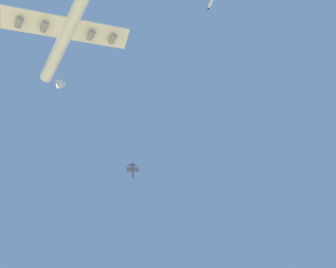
# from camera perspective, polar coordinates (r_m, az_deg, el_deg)

# --- Properties ---
(carrier_jet) EXTENTS (78.83, 59.44, 22.79)m
(carrier_jet) POSITION_cam_1_polar(r_m,az_deg,el_deg) (180.22, -16.70, 16.81)
(carrier_jet) COLOR white
(chase_jet_lead) EXTENTS (15.06, 9.08, 4.00)m
(chase_jet_lead) POSITION_cam_1_polar(r_m,az_deg,el_deg) (225.60, -6.05, -6.25)
(chase_jet_lead) COLOR #38478C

